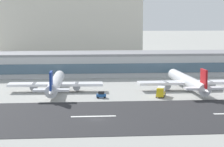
{
  "coord_description": "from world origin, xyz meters",
  "views": [
    {
      "loc": [
        -5.69,
        -110.78,
        26.44
      ],
      "look_at": [
        7.56,
        40.33,
        6.71
      ],
      "focal_mm": 70.45,
      "sensor_mm": 36.0,
      "label": 1
    }
  ],
  "objects_px": {
    "airliner_red_tail_gate_1": "(188,82)",
    "service_box_truck_2": "(161,91)",
    "airliner_navy_tail_gate_0": "(55,84)",
    "distant_hotel_block": "(71,24)",
    "service_baggage_tug_0": "(101,95)",
    "terminal_building": "(116,64)"
  },
  "relations": [
    {
      "from": "service_baggage_tug_0",
      "to": "airliner_red_tail_gate_1",
      "type": "bearing_deg",
      "value": -154.45
    },
    {
      "from": "terminal_building",
      "to": "airliner_red_tail_gate_1",
      "type": "relative_size",
      "value": 3.44
    },
    {
      "from": "distant_hotel_block",
      "to": "airliner_red_tail_gate_1",
      "type": "bearing_deg",
      "value": -73.84
    },
    {
      "from": "airliner_navy_tail_gate_0",
      "to": "service_box_truck_2",
      "type": "relative_size",
      "value": 6.97
    },
    {
      "from": "airliner_navy_tail_gate_0",
      "to": "airliner_red_tail_gate_1",
      "type": "xyz_separation_m",
      "value": [
        47.52,
        -0.76,
        0.11
      ]
    },
    {
      "from": "distant_hotel_block",
      "to": "service_baggage_tug_0",
      "type": "height_order",
      "value": "distant_hotel_block"
    },
    {
      "from": "terminal_building",
      "to": "service_baggage_tug_0",
      "type": "height_order",
      "value": "terminal_building"
    },
    {
      "from": "airliner_red_tail_gate_1",
      "to": "distant_hotel_block",
      "type": "bearing_deg",
      "value": 14.79
    },
    {
      "from": "distant_hotel_block",
      "to": "terminal_building",
      "type": "bearing_deg",
      "value": -78.45
    },
    {
      "from": "service_box_truck_2",
      "to": "terminal_building",
      "type": "bearing_deg",
      "value": -152.93
    },
    {
      "from": "terminal_building",
      "to": "service_box_truck_2",
      "type": "xyz_separation_m",
      "value": [
        9.5,
        -56.71,
        -3.37
      ]
    },
    {
      "from": "airliner_red_tail_gate_1",
      "to": "service_box_truck_2",
      "type": "bearing_deg",
      "value": 131.55
    },
    {
      "from": "airliner_red_tail_gate_1",
      "to": "service_box_truck_2",
      "type": "height_order",
      "value": "airliner_red_tail_gate_1"
    },
    {
      "from": "distant_hotel_block",
      "to": "airliner_navy_tail_gate_0",
      "type": "bearing_deg",
      "value": -91.85
    },
    {
      "from": "terminal_building",
      "to": "airliner_red_tail_gate_1",
      "type": "distance_m",
      "value": 50.27
    },
    {
      "from": "airliner_navy_tail_gate_0",
      "to": "service_box_truck_2",
      "type": "xyz_separation_m",
      "value": [
        35.18,
        -12.23,
        -1.2
      ]
    },
    {
      "from": "service_baggage_tug_0",
      "to": "service_box_truck_2",
      "type": "bearing_deg",
      "value": -173.65
    },
    {
      "from": "airliner_navy_tail_gate_0",
      "to": "service_box_truck_2",
      "type": "bearing_deg",
      "value": -106.99
    },
    {
      "from": "airliner_red_tail_gate_1",
      "to": "service_box_truck_2",
      "type": "relative_size",
      "value": 7.23
    },
    {
      "from": "distant_hotel_block",
      "to": "service_box_truck_2",
      "type": "xyz_separation_m",
      "value": [
        30.43,
        -159.1,
        -19.58
      ]
    },
    {
      "from": "airliner_navy_tail_gate_0",
      "to": "airliner_red_tail_gate_1",
      "type": "distance_m",
      "value": 47.52
    },
    {
      "from": "distant_hotel_block",
      "to": "airliner_red_tail_gate_1",
      "type": "distance_m",
      "value": 154.77
    }
  ]
}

